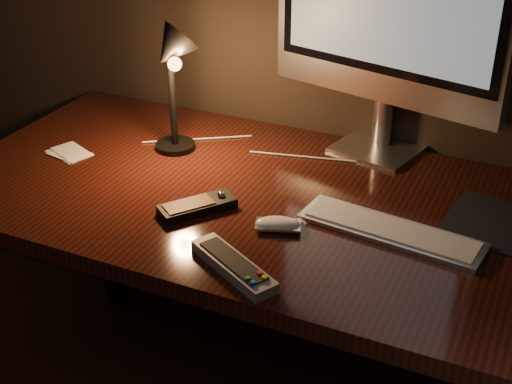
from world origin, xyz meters
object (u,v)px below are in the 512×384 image
at_px(keyboard, 391,230).
at_px(media_remote, 197,206).
at_px(desk, 296,233).
at_px(desk_lamp, 172,67).
at_px(monitor, 390,3).
at_px(tv_remote, 233,265).
at_px(mouse, 278,225).

bearing_deg(keyboard, media_remote, -161.21).
bearing_deg(desk, media_remote, -128.18).
bearing_deg(media_remote, desk_lamp, 75.44).
height_order(monitor, tv_remote, monitor).
relative_size(desk, monitor, 2.52).
bearing_deg(mouse, keyboard, 1.39).
bearing_deg(desk_lamp, tv_remote, -41.97).
bearing_deg(desk, desk_lamp, 175.98).
distance_m(desk, monitor, 0.58).
relative_size(desk, media_remote, 9.36).
xyz_separation_m(desk, media_remote, (-0.15, -0.20, 0.14)).
bearing_deg(mouse, desk, 80.72).
distance_m(monitor, tv_remote, 0.72).
xyz_separation_m(keyboard, media_remote, (-0.41, -0.09, 0.00)).
relative_size(mouse, tv_remote, 0.44).
bearing_deg(monitor, desk_lamp, -139.08).
height_order(media_remote, desk_lamp, desk_lamp).
distance_m(desk, mouse, 0.24).
height_order(mouse, desk_lamp, desk_lamp).
xyz_separation_m(monitor, desk_lamp, (-0.45, -0.23, -0.15)).
distance_m(monitor, keyboard, 0.54).
bearing_deg(monitor, keyboard, -55.56).
height_order(monitor, keyboard, monitor).
height_order(mouse, media_remote, media_remote).
bearing_deg(monitor, tv_remote, -85.13).
relative_size(desk, mouse, 16.97).
height_order(keyboard, tv_remote, tv_remote).
distance_m(keyboard, desk_lamp, 0.64).
bearing_deg(media_remote, keyboard, -41.86).
bearing_deg(tv_remote, keyboard, 76.11).
xyz_separation_m(desk, monitor, (0.11, 0.25, 0.50)).
height_order(desk, tv_remote, tv_remote).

